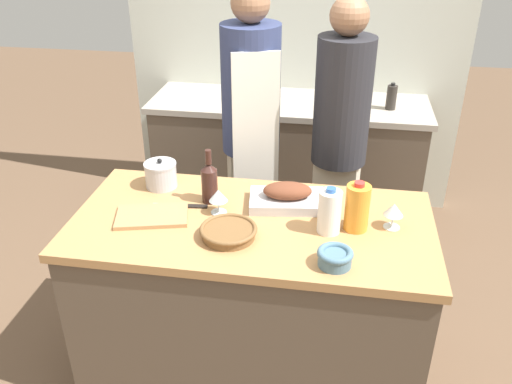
{
  "coord_description": "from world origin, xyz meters",
  "views": [
    {
      "loc": [
        0.34,
        -2.0,
        2.13
      ],
      "look_at": [
        0.0,
        0.12,
        0.96
      ],
      "focal_mm": 38.0,
      "sensor_mm": 36.0,
      "label": 1
    }
  ],
  "objects": [
    {
      "name": "wine_glass_right",
      "position": [
        0.6,
        0.04,
        0.96
      ],
      "size": [
        0.08,
        0.08,
        0.12
      ],
      "color": "silver",
      "rests_on": "kitchen_island"
    },
    {
      "name": "person_cook_aproned",
      "position": [
        -0.14,
        0.82,
        0.98
      ],
      "size": [
        0.34,
        0.36,
        1.76
      ],
      "rotation": [
        0.0,
        0.0,
        0.34
      ],
      "color": "beige",
      "rests_on": "ground_plane"
    },
    {
      "name": "person_cook_guest",
      "position": [
        0.36,
        0.8,
        0.96
      ],
      "size": [
        0.3,
        0.3,
        1.71
      ],
      "rotation": [
        0.0,
        0.0,
        -0.18
      ],
      "color": "beige",
      "rests_on": "ground_plane"
    },
    {
      "name": "juice_jug",
      "position": [
        0.45,
        0.01,
        0.98
      ],
      "size": [
        0.1,
        0.1,
        0.22
      ],
      "color": "orange",
      "rests_on": "kitchen_island"
    },
    {
      "name": "cutting_board",
      "position": [
        -0.44,
        -0.05,
        0.88
      ],
      "size": [
        0.35,
        0.27,
        0.02
      ],
      "color": "#AD7F51",
      "rests_on": "kitchen_island"
    },
    {
      "name": "kitchen_island",
      "position": [
        0.0,
        0.0,
        0.44
      ],
      "size": [
        1.59,
        0.79,
        0.88
      ],
      "color": "brown",
      "rests_on": "ground_plane"
    },
    {
      "name": "wine_bottle_green",
      "position": [
        -0.22,
        0.14,
        0.98
      ],
      "size": [
        0.07,
        0.07,
        0.26
      ],
      "color": "#381E19",
      "rests_on": "kitchen_island"
    },
    {
      "name": "stock_pot",
      "position": [
        -0.49,
        0.25,
        0.94
      ],
      "size": [
        0.16,
        0.16,
        0.15
      ],
      "color": "#B7B7BC",
      "rests_on": "kitchen_island"
    },
    {
      "name": "milk_jug",
      "position": [
        0.34,
        -0.03,
        0.97
      ],
      "size": [
        0.1,
        0.1,
        0.21
      ],
      "color": "white",
      "rests_on": "kitchen_island"
    },
    {
      "name": "roasting_pan",
      "position": [
        0.14,
        0.16,
        0.92
      ],
      "size": [
        0.37,
        0.25,
        0.11
      ],
      "color": "#BCBCC1",
      "rests_on": "kitchen_island"
    },
    {
      "name": "mixing_bowl",
      "position": [
        0.37,
        -0.27,
        0.91
      ],
      "size": [
        0.14,
        0.14,
        0.07
      ],
      "color": "slate",
      "rests_on": "kitchen_island"
    },
    {
      "name": "back_wall",
      "position": [
        0.0,
        1.87,
        1.27
      ],
      "size": [
        2.39,
        0.1,
        2.55
      ],
      "color": "silver",
      "rests_on": "ground_plane"
    },
    {
      "name": "condiment_bottle_short",
      "position": [
        0.67,
        1.48,
        0.98
      ],
      "size": [
        0.07,
        0.07,
        0.18
      ],
      "color": "#332D28",
      "rests_on": "back_counter"
    },
    {
      "name": "condiment_bottle_tall",
      "position": [
        0.31,
        1.58,
        0.96
      ],
      "size": [
        0.06,
        0.06,
        0.14
      ],
      "color": "maroon",
      "rests_on": "back_counter"
    },
    {
      "name": "knife_chef",
      "position": [
        -0.34,
        0.07,
        0.88
      ],
      "size": [
        0.26,
        0.05,
        0.01
      ],
      "color": "#B7B7BC",
      "rests_on": "kitchen_island"
    },
    {
      "name": "back_counter",
      "position": [
        0.0,
        1.52,
        0.45
      ],
      "size": [
        1.89,
        0.6,
        0.9
      ],
      "color": "brown",
      "rests_on": "ground_plane"
    },
    {
      "name": "wine_glass_left",
      "position": [
        -0.16,
        0.04,
        0.96
      ],
      "size": [
        0.08,
        0.08,
        0.12
      ],
      "color": "silver",
      "rests_on": "kitchen_island"
    },
    {
      "name": "wicker_basket",
      "position": [
        -0.07,
        -0.14,
        0.9
      ],
      "size": [
        0.24,
        0.24,
        0.05
      ],
      "color": "brown",
      "rests_on": "kitchen_island"
    },
    {
      "name": "ground_plane",
      "position": [
        0.0,
        0.0,
        0.0
      ],
      "size": [
        12.0,
        12.0,
        0.0
      ],
      "primitive_type": "plane",
      "color": "brown"
    }
  ]
}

